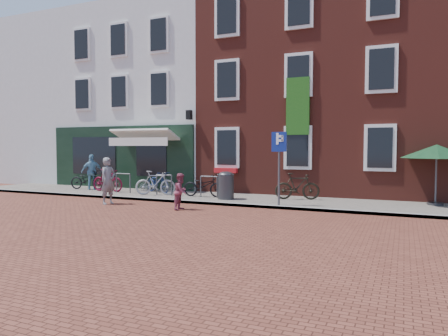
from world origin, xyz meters
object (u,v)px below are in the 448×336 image
at_px(woman, 108,181).
at_px(bicycle_3, 155,183).
at_px(bicycle_2, 158,182).
at_px(boy, 181,191).
at_px(bicycle_1, 108,180).
at_px(cafe_person, 92,172).
at_px(bicycle_5, 297,186).
at_px(parking_sign, 279,155).
at_px(bicycle_4, 204,185).
at_px(bicycle_0, 87,180).
at_px(litter_bin, 226,184).
at_px(parasol, 437,149).

xyz_separation_m(woman, bicycle_3, (0.51, 2.25, -0.24)).
bearing_deg(bicycle_2, boy, -110.74).
height_order(woman, bicycle_1, woman).
relative_size(cafe_person, bicycle_3, 0.98).
bearing_deg(bicycle_5, parking_sign, 156.39).
bearing_deg(parking_sign, bicycle_1, 172.25).
bearing_deg(bicycle_4, bicycle_2, 74.29).
bearing_deg(bicycle_4, bicycle_0, 82.92).
xyz_separation_m(boy, bicycle_4, (-0.49, 2.64, -0.05)).
distance_m(litter_bin, parking_sign, 2.62).
distance_m(parasol, bicycle_0, 14.24).
xyz_separation_m(litter_bin, bicycle_3, (-3.08, 0.01, -0.08)).
relative_size(bicycle_4, bicycle_5, 1.03).
relative_size(parasol, cafe_person, 1.42).
distance_m(parasol, bicycle_2, 10.59).
bearing_deg(woman, bicycle_2, 9.23).
height_order(parking_sign, bicycle_4, parking_sign).
bearing_deg(woman, bicycle_0, 62.30).
distance_m(boy, bicycle_1, 5.76).
relative_size(parasol, boy, 1.90).
bearing_deg(parasol, parking_sign, -155.61).
xyz_separation_m(woman, cafe_person, (-3.30, 2.94, 0.07)).
bearing_deg(bicycle_4, cafe_person, 82.35).
bearing_deg(boy, cafe_person, 61.15).
distance_m(woman, bicycle_5, 6.82).
distance_m(bicycle_1, bicycle_3, 2.64).
relative_size(woman, boy, 1.40).
bearing_deg(boy, parking_sign, -64.15).
bearing_deg(bicycle_4, bicycle_3, 94.53).
distance_m(boy, cafe_person, 7.02).
height_order(bicycle_0, bicycle_2, same).
bearing_deg(boy, bicycle_1, 59.58).
bearing_deg(bicycle_1, woman, -137.46).
xyz_separation_m(bicycle_0, bicycle_3, (4.06, -0.65, 0.05)).
bearing_deg(cafe_person, bicycle_1, 116.89).
distance_m(litter_bin, bicycle_3, 3.08).
xyz_separation_m(bicycle_1, bicycle_3, (2.62, -0.29, 0.00)).
bearing_deg(litter_bin, bicycle_1, 176.95).
bearing_deg(boy, bicycle_3, 43.68).
bearing_deg(cafe_person, boy, 109.70).
relative_size(woman, bicycle_1, 1.02).
relative_size(parasol, bicycle_2, 1.35).
distance_m(cafe_person, bicycle_0, 0.43).
bearing_deg(cafe_person, litter_bin, 129.57).
xyz_separation_m(parasol, bicycle_3, (-10.08, -1.37, -1.38)).
relative_size(bicycle_3, bicycle_5, 1.00).
bearing_deg(bicycle_3, boy, -153.56).
xyz_separation_m(bicycle_0, bicycle_4, (6.07, -0.36, 0.00)).
relative_size(bicycle_2, bicycle_5, 1.03).
bearing_deg(bicycle_2, bicycle_3, -127.25).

